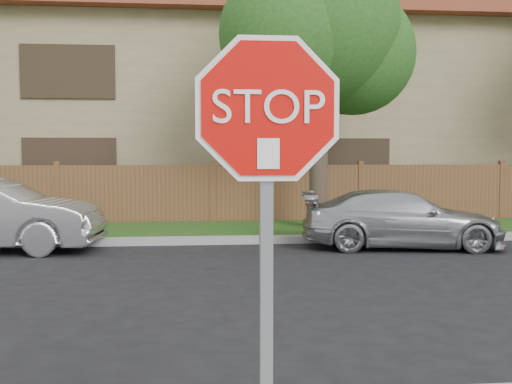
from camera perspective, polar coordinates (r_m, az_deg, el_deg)
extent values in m
cube|color=gray|center=(12.73, -3.77, -4.61)|extent=(70.00, 0.30, 0.15)
cube|color=#1E4714|center=(14.37, -3.98, -3.71)|extent=(70.00, 3.00, 0.12)
cube|color=brown|center=(15.89, -4.15, -0.31)|extent=(70.00, 0.12, 1.60)
cube|color=#8C7D57|center=(21.47, -4.55, 6.63)|extent=(34.00, 8.00, 6.00)
cube|color=brown|center=(21.87, -4.60, 15.17)|extent=(35.20, 9.20, 0.50)
cube|color=brown|center=(22.00, -4.61, 16.70)|extent=(33.00, 5.50, 0.70)
cylinder|color=#382B21|center=(14.43, 5.99, 3.88)|extent=(0.44, 0.44, 3.92)
sphere|color=#1D4C17|center=(14.74, 6.08, 15.39)|extent=(3.80, 3.80, 3.80)
sphere|color=#1D4C17|center=(15.12, 9.25, 12.90)|extent=(3.00, 3.00, 3.00)
sphere|color=#1D4C17|center=(14.16, 3.12, 14.73)|extent=(3.20, 3.20, 3.20)
cube|color=gray|center=(3.10, 0.97, -8.98)|extent=(0.07, 0.06, 2.30)
cylinder|color=white|center=(2.97, 1.14, 7.92)|extent=(1.01, 0.02, 1.01)
cylinder|color=#C20C07|center=(2.96, 1.16, 7.94)|extent=(0.93, 0.02, 0.93)
cube|color=white|center=(2.94, 1.19, 3.67)|extent=(0.11, 0.00, 0.15)
imported|color=#ADAEB4|center=(12.48, 13.72, -2.52)|extent=(4.21, 2.16, 1.17)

